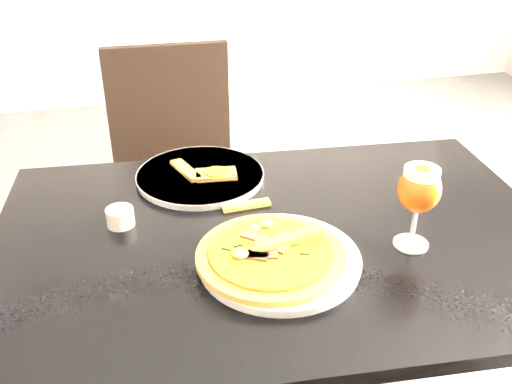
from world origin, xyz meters
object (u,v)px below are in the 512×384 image
object	(u,v)px
dining_table	(277,267)
chair_far	(177,178)
beer_glass	(419,190)
pizza	(271,254)

from	to	relation	value
dining_table	chair_far	xyz separation A→B (m)	(-0.14, 0.75, -0.15)
chair_far	beer_glass	size ratio (longest dim) A/B	5.19
dining_table	beer_glass	world-z (taller)	beer_glass
chair_far	pizza	world-z (taller)	chair_far
beer_glass	pizza	bearing A→B (deg)	179.92
dining_table	chair_far	bearing A→B (deg)	105.19
dining_table	pizza	world-z (taller)	pizza
dining_table	beer_glass	distance (m)	0.35
pizza	beer_glass	bearing A→B (deg)	-0.08
chair_far	pizza	bearing A→B (deg)	-82.30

